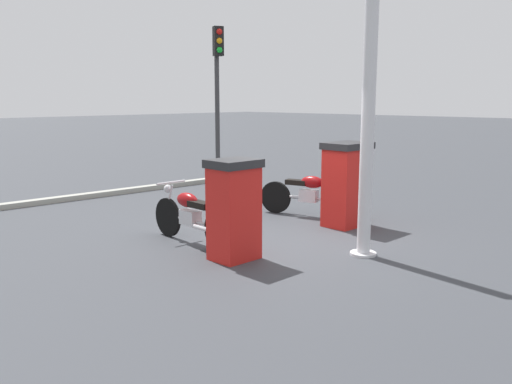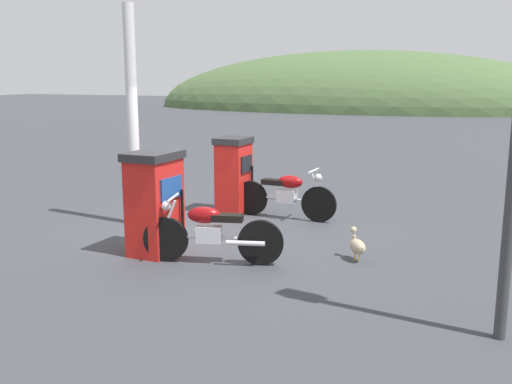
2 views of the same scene
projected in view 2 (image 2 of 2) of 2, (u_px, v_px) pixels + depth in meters
ground_plane at (209, 231)px, 10.10m from camera, size 120.00×120.00×0.00m
fuel_pump_near at (155, 202)px, 8.68m from camera, size 0.70×0.88×1.56m
fuel_pump_far at (234, 175)px, 11.33m from camera, size 0.65×0.72×1.49m
motorcycle_near_pump at (211, 232)px, 8.27m from camera, size 2.00×0.72×0.97m
motorcycle_far_pump at (286, 194)px, 10.87m from camera, size 2.05×0.56×0.97m
wandering_duck at (357, 246)px, 8.43m from camera, size 0.38×0.43×0.47m
canopy_support_pole at (133, 122)px, 10.22m from camera, size 0.40×0.40×3.88m
distant_hill_main at (358, 109)px, 47.48m from camera, size 35.54×16.17×9.39m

